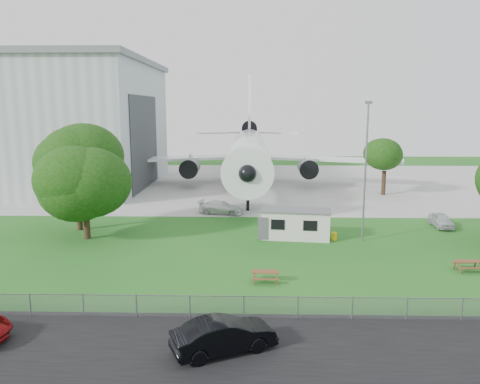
{
  "coord_description": "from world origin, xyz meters",
  "views": [
    {
      "loc": [
        -1.6,
        -33.9,
        11.53
      ],
      "look_at": [
        -2.64,
        8.0,
        4.0
      ],
      "focal_mm": 35.0,
      "sensor_mm": 36.0,
      "label": 1
    }
  ],
  "objects_px": {
    "site_cabin": "(296,224)",
    "hangar": "(9,123)",
    "picnic_west": "(265,282)",
    "car_centre_sedan": "(224,336)",
    "airliner": "(249,151)",
    "picnic_east": "(467,271)"
  },
  "relations": [
    {
      "from": "picnic_east",
      "to": "airliner",
      "type": "bearing_deg",
      "value": 109.75
    },
    {
      "from": "airliner",
      "to": "picnic_east",
      "type": "distance_m",
      "value": 40.92
    },
    {
      "from": "airliner",
      "to": "picnic_west",
      "type": "xyz_separation_m",
      "value": [
        1.37,
        -39.83,
        -5.27
      ]
    },
    {
      "from": "picnic_west",
      "to": "picnic_east",
      "type": "relative_size",
      "value": 1.0
    },
    {
      "from": "picnic_east",
      "to": "car_centre_sedan",
      "type": "bearing_deg",
      "value": -148.47
    },
    {
      "from": "site_cabin",
      "to": "hangar",
      "type": "bearing_deg",
      "value": 144.26
    },
    {
      "from": "airliner",
      "to": "picnic_west",
      "type": "height_order",
      "value": "airliner"
    },
    {
      "from": "hangar",
      "to": "site_cabin",
      "type": "relative_size",
      "value": 6.24
    },
    {
      "from": "airliner",
      "to": "picnic_east",
      "type": "xyz_separation_m",
      "value": [
        15.94,
        -37.31,
        -5.27
      ]
    },
    {
      "from": "car_centre_sedan",
      "to": "hangar",
      "type": "bearing_deg",
      "value": 10.67
    },
    {
      "from": "hangar",
      "to": "car_centre_sedan",
      "type": "relative_size",
      "value": 8.57
    },
    {
      "from": "picnic_west",
      "to": "car_centre_sedan",
      "type": "bearing_deg",
      "value": -100.14
    },
    {
      "from": "airliner",
      "to": "car_centre_sedan",
      "type": "relative_size",
      "value": 9.51
    },
    {
      "from": "hangar",
      "to": "picnic_west",
      "type": "relative_size",
      "value": 23.89
    },
    {
      "from": "site_cabin",
      "to": "picnic_west",
      "type": "distance_m",
      "value": 11.41
    },
    {
      "from": "hangar",
      "to": "airliner",
      "type": "bearing_deg",
      "value": -0.22
    },
    {
      "from": "hangar",
      "to": "car_centre_sedan",
      "type": "bearing_deg",
      "value": -54.5
    },
    {
      "from": "airliner",
      "to": "site_cabin",
      "type": "relative_size",
      "value": 6.93
    },
    {
      "from": "site_cabin",
      "to": "car_centre_sedan",
      "type": "xyz_separation_m",
      "value": [
        -5.26,
        -20.14,
        -0.49
      ]
    },
    {
      "from": "hangar",
      "to": "site_cabin",
      "type": "xyz_separation_m",
      "value": [
        40.36,
        -29.05,
        -8.09
      ]
    },
    {
      "from": "picnic_west",
      "to": "picnic_east",
      "type": "bearing_deg",
      "value": 13.32
    },
    {
      "from": "site_cabin",
      "to": "picnic_west",
      "type": "xyz_separation_m",
      "value": [
        -3.02,
        -10.92,
        -1.31
      ]
    }
  ]
}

